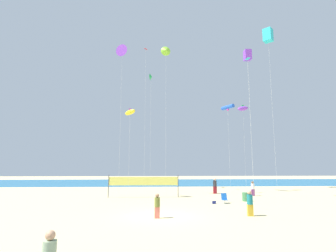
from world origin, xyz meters
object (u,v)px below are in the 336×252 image
at_px(beachgoer_charcoal_shirt, 215,185).
at_px(beachgoer_olive_shirt, 157,205).
at_px(kite_violet_delta, 122,51).
at_px(beachgoer_white_shirt, 253,188).
at_px(kite_violet_inflatable, 243,109).
at_px(beachgoer_teal_shirt, 250,202).
at_px(kite_green_delta, 151,77).
at_px(volleyball_net, 143,182).
at_px(kite_cyan_box, 268,35).
at_px(kite_yellow_inflatable, 130,112).
at_px(kite_violet_box, 248,55).
at_px(kite_blue_tube, 228,107).
at_px(kite_lime_delta, 166,51).
at_px(beach_handbag, 214,202).
at_px(kite_red_diamond, 146,55).
at_px(trash_barrel, 246,197).
at_px(kite_cyan_diamond, 247,62).
at_px(folding_beach_chair, 224,198).

bearing_deg(beachgoer_charcoal_shirt, beachgoer_olive_shirt, 76.68).
height_order(beachgoer_olive_shirt, kite_violet_delta, kite_violet_delta).
distance_m(beachgoer_white_shirt, kite_violet_inflatable, 11.36).
relative_size(beachgoer_teal_shirt, kite_green_delta, 0.10).
xyz_separation_m(beachgoer_teal_shirt, volleyball_net, (-7.92, 10.39, 0.70)).
height_order(beachgoer_white_shirt, kite_green_delta, kite_green_delta).
xyz_separation_m(kite_cyan_box, kite_yellow_inflatable, (-14.88, 2.63, -8.04)).
relative_size(volleyball_net, kite_green_delta, 0.44).
bearing_deg(kite_yellow_inflatable, kite_cyan_box, -10.02).
height_order(beachgoer_olive_shirt, kite_violet_inflatable, kite_violet_inflatable).
height_order(beachgoer_white_shirt, beachgoer_olive_shirt, beachgoer_white_shirt).
distance_m(volleyball_net, kite_violet_box, 25.54).
distance_m(kite_violet_box, kite_violet_delta, 19.73).
bearing_deg(beachgoer_teal_shirt, kite_blue_tube, 17.26).
bearing_deg(beachgoer_charcoal_shirt, kite_cyan_box, 139.95).
bearing_deg(kite_lime_delta, kite_green_delta, 105.14).
bearing_deg(beach_handbag, kite_red_diamond, 122.54).
height_order(beachgoer_charcoal_shirt, kite_green_delta, kite_green_delta).
relative_size(volleyball_net, kite_violet_box, 0.36).
bearing_deg(kite_blue_tube, beach_handbag, -113.52).
bearing_deg(kite_violet_delta, trash_barrel, -20.21).
height_order(beach_handbag, kite_lime_delta, kite_lime_delta).
bearing_deg(beachgoer_olive_shirt, beachgoer_teal_shirt, 28.03).
xyz_separation_m(beachgoer_teal_shirt, kite_green_delta, (-7.45, 19.48, 15.65)).
distance_m(beach_handbag, kite_cyan_box, 18.48).
relative_size(beachgoer_olive_shirt, kite_violet_delta, 0.09).
bearing_deg(kite_red_diamond, kite_violet_box, 9.75).
bearing_deg(beachgoer_white_shirt, beach_handbag, 91.95).
height_order(kite_cyan_diamond, kite_blue_tube, kite_cyan_diamond).
bearing_deg(kite_yellow_inflatable, kite_lime_delta, 27.45).
relative_size(beachgoer_teal_shirt, folding_beach_chair, 1.95).
distance_m(volleyball_net, kite_blue_tube, 15.51).
relative_size(kite_yellow_inflatable, kite_violet_box, 0.46).
height_order(beachgoer_teal_shirt, kite_violet_delta, kite_violet_delta).
xyz_separation_m(kite_lime_delta, kite_violet_delta, (-5.36, -0.12, -0.22)).
relative_size(beachgoer_olive_shirt, kite_violet_inflatable, 0.14).
relative_size(beachgoer_white_shirt, kite_cyan_box, 0.09).
bearing_deg(kite_violet_delta, beachgoer_olive_shirt, -70.61).
relative_size(kite_violet_inflatable, kite_green_delta, 0.68).
xyz_separation_m(kite_cyan_box, kite_violet_delta, (-16.20, 4.61, 0.01)).
xyz_separation_m(kite_green_delta, kite_lime_delta, (2.00, -7.40, 0.91)).
distance_m(beach_handbag, kite_violet_box, 25.61).
distance_m(beachgoer_charcoal_shirt, kite_red_diamond, 19.95).
bearing_deg(beachgoer_charcoal_shirt, beachgoer_white_shirt, 160.38).
distance_m(kite_violet_inflatable, kite_cyan_box, 10.71).
bearing_deg(trash_barrel, beachgoer_charcoal_shirt, 103.16).
bearing_deg(kite_violet_inflatable, kite_violet_delta, -165.52).
bearing_deg(kite_blue_tube, trash_barrel, -96.26).
xyz_separation_m(folding_beach_chair, kite_violet_inflatable, (5.57, 10.19, 10.66)).
xyz_separation_m(beachgoer_white_shirt, kite_yellow_inflatable, (-13.89, -1.32, 8.36)).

